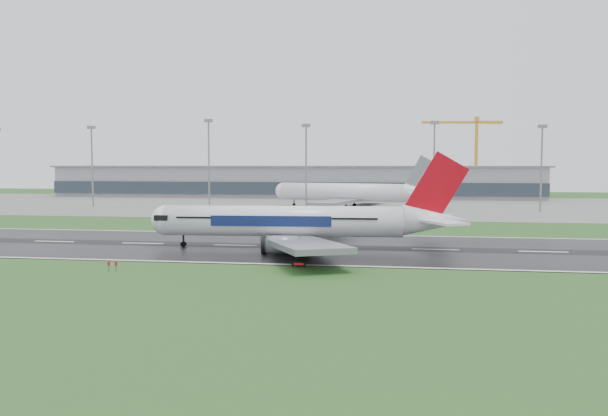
# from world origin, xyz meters

# --- Properties ---
(ground) EXTENTS (520.00, 520.00, 0.00)m
(ground) POSITION_xyz_m (0.00, 0.00, 0.00)
(ground) COLOR #224D1C
(ground) RESTS_ON ground
(runway) EXTENTS (400.00, 45.00, 0.10)m
(runway) POSITION_xyz_m (0.00, 0.00, 0.05)
(runway) COLOR black
(runway) RESTS_ON ground
(apron) EXTENTS (400.00, 130.00, 0.08)m
(apron) POSITION_xyz_m (0.00, 125.00, 0.04)
(apron) COLOR slate
(apron) RESTS_ON ground
(terminal) EXTENTS (240.00, 36.00, 15.00)m
(terminal) POSITION_xyz_m (0.00, 185.00, 7.50)
(terminal) COLOR gray
(terminal) RESTS_ON ground
(main_airliner) EXTENTS (65.05, 62.32, 18.14)m
(main_airliner) POSITION_xyz_m (34.69, -2.44, 9.17)
(main_airliner) COLOR white
(main_airliner) RESTS_ON runway
(parked_airliner) EXTENTS (77.88, 74.69, 18.96)m
(parked_airliner) POSITION_xyz_m (34.35, 110.30, 9.56)
(parked_airliner) COLOR white
(parked_airliner) RESTS_ON apron
(tower_crane) EXTENTS (40.85, 8.00, 40.72)m
(tower_crane) POSITION_xyz_m (91.79, 200.00, 20.36)
(tower_crane) COLOR gold
(tower_crane) RESTS_ON ground
(runway_sign) EXTENTS (2.31, 0.41, 1.04)m
(runway_sign) POSITION_xyz_m (37.03, -23.99, 0.52)
(runway_sign) COLOR black
(runway_sign) RESTS_ON ground
(floodmast_1) EXTENTS (0.64, 0.64, 30.08)m
(floodmast_1) POSITION_xyz_m (-63.97, 100.00, 15.04)
(floodmast_1) COLOR gray
(floodmast_1) RESTS_ON ground
(floodmast_2) EXTENTS (0.64, 0.64, 32.14)m
(floodmast_2) POSITION_xyz_m (-17.28, 100.00, 16.07)
(floodmast_2) COLOR gray
(floodmast_2) RESTS_ON ground
(floodmast_3) EXTENTS (0.64, 0.64, 30.00)m
(floodmast_3) POSITION_xyz_m (19.47, 100.00, 15.00)
(floodmast_3) COLOR gray
(floodmast_3) RESTS_ON ground
(floodmast_4) EXTENTS (0.64, 0.64, 30.56)m
(floodmast_4) POSITION_xyz_m (65.19, 100.00, 15.28)
(floodmast_4) COLOR gray
(floodmast_4) RESTS_ON ground
(floodmast_5) EXTENTS (0.64, 0.64, 28.93)m
(floodmast_5) POSITION_xyz_m (101.41, 100.00, 14.46)
(floodmast_5) COLOR gray
(floodmast_5) RESTS_ON ground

